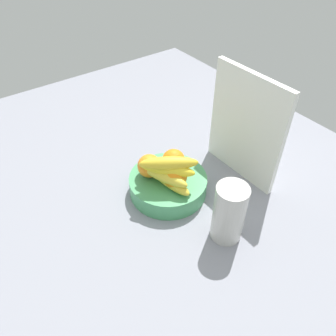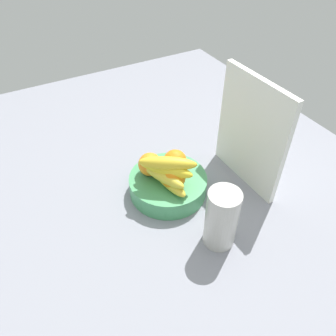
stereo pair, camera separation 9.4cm
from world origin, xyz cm
name	(u,v)px [view 2 (the right image)]	position (x,y,z in cm)	size (l,w,h in cm)	color
ground_plane	(171,187)	(0.00, 0.00, -1.50)	(180.00, 140.00, 3.00)	gray
fruit_bowl	(168,184)	(2.67, -2.60, 3.03)	(24.50, 24.50, 6.05)	#479A62
orange_front_left	(175,161)	(0.52, 1.10, 9.72)	(7.33, 7.33, 7.33)	orange
orange_front_right	(150,164)	(-1.83, -6.47, 9.72)	(7.33, 7.33, 7.33)	orange
orange_center	(173,177)	(6.61, -2.95, 9.72)	(7.33, 7.33, 7.33)	orange
banana_bunch	(165,172)	(5.00, -4.74, 11.35)	(18.25, 16.36, 10.60)	gold
cutting_board	(251,133)	(8.69, 22.81, 18.00)	(28.00, 1.80, 36.00)	white
thermos_tumbler	(221,218)	(26.06, 0.54, 9.15)	(8.74, 8.74, 18.29)	beige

